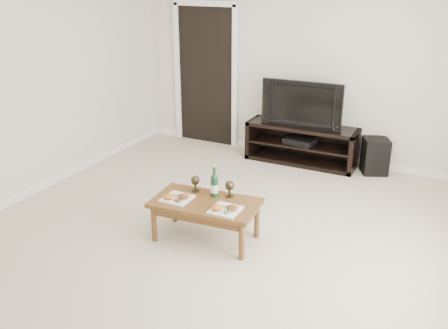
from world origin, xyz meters
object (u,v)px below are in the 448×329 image
subwoofer (375,156)px  coffee_table (206,220)px  media_console (301,144)px  television (304,103)px

subwoofer → coffee_table: (-1.17, -2.55, -0.03)m
subwoofer → coffee_table: bearing=-139.3°
media_console → subwoofer: (1.00, 0.08, -0.04)m
coffee_table → media_console: bearing=85.9°
television → subwoofer: (1.00, 0.08, -0.63)m
media_console → television: bearing=0.0°
media_console → subwoofer: 1.00m
subwoofer → coffee_table: 2.81m
television → media_console: bearing=0.0°
television → coffee_table: (-0.18, -2.47, -0.66)m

